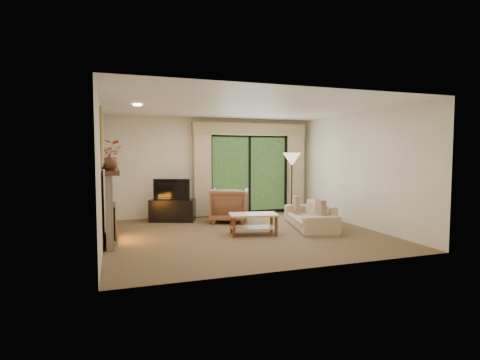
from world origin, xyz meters
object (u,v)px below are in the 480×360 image
object	(u,v)px
media_console	(173,210)
sofa	(310,215)
armchair	(229,205)
coffee_table	(253,224)

from	to	relation	value
media_console	sofa	bearing A→B (deg)	-12.51
media_console	sofa	world-z (taller)	sofa
armchair	sofa	world-z (taller)	armchair
armchair	coffee_table	size ratio (longest dim) A/B	0.94
media_console	armchair	bearing A→B (deg)	-0.92
coffee_table	sofa	bearing A→B (deg)	21.96
armchair	sofa	distance (m)	1.98
media_console	coffee_table	distance (m)	2.47
media_console	sofa	size ratio (longest dim) A/B	0.55
sofa	coffee_table	bearing A→B (deg)	-65.45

